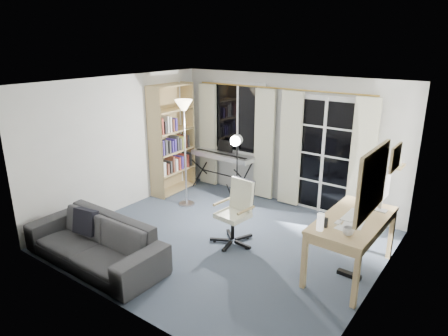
# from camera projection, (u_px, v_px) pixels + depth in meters

# --- Properties ---
(floor) EXTENTS (4.50, 4.00, 0.02)m
(floor) POSITION_uv_depth(u_px,v_px,m) (222.00, 241.00, 6.20)
(floor) COLOR #3C4758
(floor) RESTS_ON ground
(window) EXTENTS (1.20, 0.08, 1.40)m
(window) POSITION_uv_depth(u_px,v_px,m) (239.00, 118.00, 7.84)
(window) COLOR white
(window) RESTS_ON floor
(french_door) EXTENTS (1.32, 0.09, 2.11)m
(french_door) POSITION_uv_depth(u_px,v_px,m) (323.00, 156.00, 6.98)
(french_door) COLOR white
(french_door) RESTS_ON floor
(curtains) EXTENTS (3.60, 0.07, 2.13)m
(curtains) POSITION_uv_depth(u_px,v_px,m) (276.00, 146.00, 7.39)
(curtains) COLOR gold
(curtains) RESTS_ON floor
(bookshelf) EXTENTS (0.39, 1.02, 2.17)m
(bookshelf) POSITION_uv_depth(u_px,v_px,m) (170.00, 142.00, 7.95)
(bookshelf) COLOR tan
(bookshelf) RESTS_ON floor
(torchiere_lamp) EXTENTS (0.32, 0.32, 1.98)m
(torchiere_lamp) POSITION_uv_depth(u_px,v_px,m) (184.00, 122.00, 7.05)
(torchiere_lamp) COLOR #B2B2B7
(torchiere_lamp) RESTS_ON floor
(keyboard_piano) EXTENTS (1.36, 0.67, 0.98)m
(keyboard_piano) POSITION_uv_depth(u_px,v_px,m) (222.00, 156.00, 7.98)
(keyboard_piano) COLOR black
(keyboard_piano) RESTS_ON floor
(studio_light) EXTENTS (0.31, 0.32, 1.47)m
(studio_light) POSITION_uv_depth(u_px,v_px,m) (236.00, 149.00, 6.83)
(studio_light) COLOR black
(studio_light) RESTS_ON floor
(office_chair) EXTENTS (0.67, 0.68, 0.98)m
(office_chair) POSITION_uv_depth(u_px,v_px,m) (238.00, 206.00, 6.03)
(office_chair) COLOR black
(office_chair) RESTS_ON floor
(desk) EXTENTS (0.77, 1.48, 0.79)m
(desk) POSITION_uv_depth(u_px,v_px,m) (353.00, 225.00, 5.16)
(desk) COLOR tan
(desk) RESTS_ON floor
(monitor) EXTENTS (0.19, 0.57, 0.49)m
(monitor) POSITION_uv_depth(u_px,v_px,m) (382.00, 190.00, 5.28)
(monitor) COLOR silver
(monitor) RESTS_ON desk
(desk_clutter) EXTENTS (0.47, 0.89, 0.99)m
(desk_clutter) POSITION_uv_depth(u_px,v_px,m) (341.00, 236.00, 5.04)
(desk_clutter) COLOR white
(desk_clutter) RESTS_ON desk
(mug) EXTENTS (0.13, 0.10, 0.13)m
(mug) POSITION_uv_depth(u_px,v_px,m) (348.00, 230.00, 4.67)
(mug) COLOR silver
(mug) RESTS_ON desk
(wall_mirror) EXTENTS (0.04, 0.94, 0.74)m
(wall_mirror) POSITION_uv_depth(u_px,v_px,m) (372.00, 182.00, 4.21)
(wall_mirror) COLOR tan
(wall_mirror) RESTS_ON floor
(framed_print) EXTENTS (0.03, 0.42, 0.32)m
(framed_print) POSITION_uv_depth(u_px,v_px,m) (395.00, 158.00, 4.88)
(framed_print) COLOR tan
(framed_print) RESTS_ON floor
(wall_shelf) EXTENTS (0.16, 0.30, 0.18)m
(wall_shelf) POSITION_uv_depth(u_px,v_px,m) (398.00, 162.00, 5.36)
(wall_shelf) COLOR tan
(wall_shelf) RESTS_ON floor
(sofa) EXTENTS (2.15, 0.63, 0.84)m
(sofa) POSITION_uv_depth(u_px,v_px,m) (93.00, 235.00, 5.47)
(sofa) COLOR #2E2E31
(sofa) RESTS_ON floor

